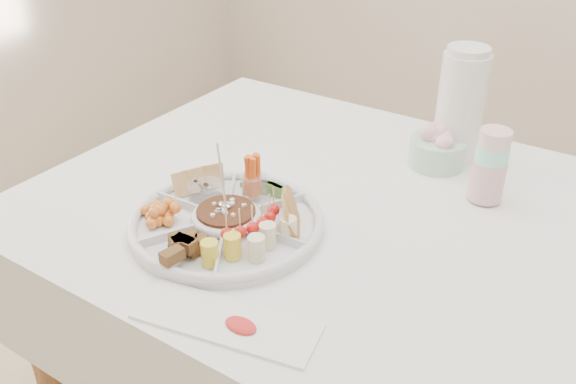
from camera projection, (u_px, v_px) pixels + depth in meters
The scene contains 13 objects.
dining_table at pixel (375, 354), 1.44m from camera, with size 1.52×1.02×0.76m, color white.
party_tray at pixel (226, 220), 1.20m from camera, with size 0.38×0.38×0.04m, color silver.
bean_dip at pixel (226, 217), 1.20m from camera, with size 0.12×0.12×0.04m, color #371E0A.
tortillas at pixel (292, 211), 1.19m from camera, with size 0.11×0.11×0.07m, color tan, non-canonical shape.
carrot_cucumber at pixel (262, 174), 1.28m from camera, with size 0.11×0.11×0.10m, color #EA5A19, non-canonical shape.
pita_raisins at pixel (201, 182), 1.29m from camera, with size 0.11×0.11×0.06m, color tan, non-canonical shape.
cherries at pixel (160, 213), 1.20m from camera, with size 0.10×0.10×0.04m, color orange, non-canonical shape.
granola_chunks at pixel (184, 247), 1.10m from camera, with size 0.11×0.11×0.05m, color #402513, non-canonical shape.
banana_tomato at pixel (255, 237), 1.09m from camera, with size 0.10×0.10×0.09m, color #DBCE7B, non-canonical shape.
cup_stack at pixel (491, 160), 1.26m from camera, with size 0.07×0.07×0.20m, color silver.
thermos at pixel (461, 104), 1.41m from camera, with size 0.11×0.11×0.28m, color white.
flower_bowl at pixel (438, 146), 1.43m from camera, with size 0.13×0.13×0.10m, color #B3D4C2.
placemat at pixel (226, 321), 0.98m from camera, with size 0.31×0.10×0.01m, color white.
Camera 1 is at (0.40, -0.99, 1.44)m, focal length 38.00 mm.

